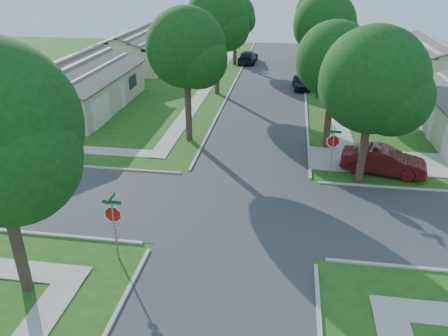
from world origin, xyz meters
name	(u,v)px	position (x,y,z in m)	size (l,w,h in m)	color
ground	(241,210)	(0.00, 0.00, 0.00)	(100.00, 100.00, 0.00)	#204F15
road_ns	(241,210)	(0.00, 0.00, 0.00)	(7.00, 100.00, 0.02)	#333335
sidewalk_ne	(330,84)	(6.10, 26.00, 0.02)	(1.20, 40.00, 0.04)	#9E9B91
sidewalk_nw	(212,80)	(-6.10, 26.00, 0.02)	(1.20, 40.00, 0.04)	#9E9B91
driveway	(379,161)	(7.90, 7.10, 0.03)	(8.80, 3.60, 0.05)	#9E9B91
stop_sign_sw	(113,217)	(-4.70, -4.70, 2.03)	(1.05, 0.80, 2.98)	gray
stop_sign_ne	(333,143)	(4.70, 4.70, 2.03)	(1.05, 0.80, 2.98)	gray
tree_e_near	(335,64)	(4.75, 9.01, 5.64)	(4.97, 4.80, 8.28)	#38281C
tree_e_mid	(325,27)	(4.76, 21.01, 6.25)	(5.59, 5.40, 9.21)	#38281C
tree_e_far	(318,14)	(4.75, 34.01, 5.98)	(5.17, 5.00, 8.72)	#38281C
tree_w_near	(187,52)	(-4.64, 9.01, 6.12)	(5.38, 5.20, 8.97)	#38281C
tree_w_mid	(217,22)	(-4.64, 21.01, 6.49)	(5.80, 5.60, 9.56)	#38281C
tree_w_far	(236,17)	(-4.65, 34.01, 5.51)	(4.76, 4.60, 8.04)	#38281C
tree_ne_corner	(374,85)	(6.36, 4.21, 5.59)	(5.80, 5.60, 8.66)	#38281C
house_ne_far	(426,66)	(15.99, 29.00, 1.52)	(8.42, 13.60, 4.23)	#B7AE90
house_nw_near	(74,90)	(-15.99, 15.00, 1.52)	(8.42, 13.60, 4.23)	#B7AE90
house_nw_far	(139,52)	(-15.99, 32.00, 1.52)	(8.42, 13.60, 4.23)	#B7AE90
car_driveway	(383,161)	(7.79, 5.50, 0.79)	(1.68, 4.82, 1.59)	#511012
car_curb_east	(301,82)	(3.20, 23.82, 0.67)	(1.57, 3.91, 1.33)	black
car_curb_west	(248,57)	(-3.20, 35.09, 0.74)	(2.06, 5.08, 1.47)	black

